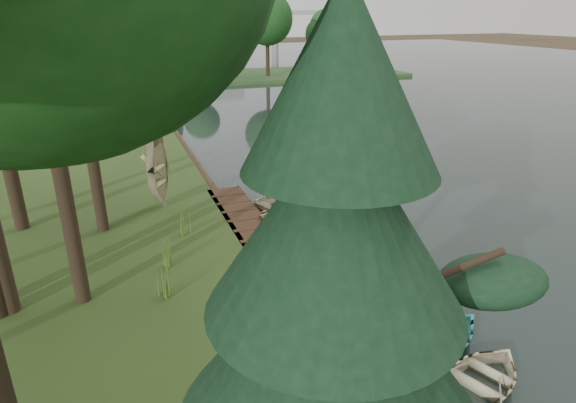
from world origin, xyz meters
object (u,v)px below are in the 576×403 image
object	(u,v)px
stored_rowboat	(162,200)
pine_tree	(335,272)
rowboat_0	(482,378)
rowboat_2	(409,309)
boardwalk	(278,267)
rowboat_1	(433,337)

from	to	relation	value
stored_rowboat	pine_tree	size ratio (longest dim) A/B	0.38
stored_rowboat	pine_tree	world-z (taller)	pine_tree
rowboat_0	stored_rowboat	distance (m)	14.59
rowboat_2	stored_rowboat	bearing A→B (deg)	51.26
stored_rowboat	boardwalk	bearing A→B (deg)	-125.68
rowboat_1	boardwalk	bearing A→B (deg)	10.30
rowboat_2	stored_rowboat	xyz separation A→B (m)	(-5.64, 10.49, 0.26)
boardwalk	stored_rowboat	xyz separation A→B (m)	(-3.05, 6.50, 0.48)
rowboat_0	rowboat_1	bearing A→B (deg)	-14.61
rowboat_0	rowboat_2	size ratio (longest dim) A/B	0.98
boardwalk	pine_tree	world-z (taller)	pine_tree
rowboat_1	pine_tree	world-z (taller)	pine_tree
boardwalk	rowboat_2	world-z (taller)	rowboat_2
rowboat_2	stored_rowboat	distance (m)	11.91
rowboat_1	rowboat_2	distance (m)	1.38
rowboat_1	pine_tree	xyz separation A→B (m)	(-5.06, -4.19, 5.22)
rowboat_0	pine_tree	world-z (taller)	pine_tree
boardwalk	rowboat_2	xyz separation A→B (m)	(2.59, -3.98, 0.22)
rowboat_0	rowboat_2	distance (m)	2.97
rowboat_2	pine_tree	world-z (taller)	pine_tree
boardwalk	stored_rowboat	world-z (taller)	stored_rowboat
boardwalk	rowboat_0	size ratio (longest dim) A/B	5.35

